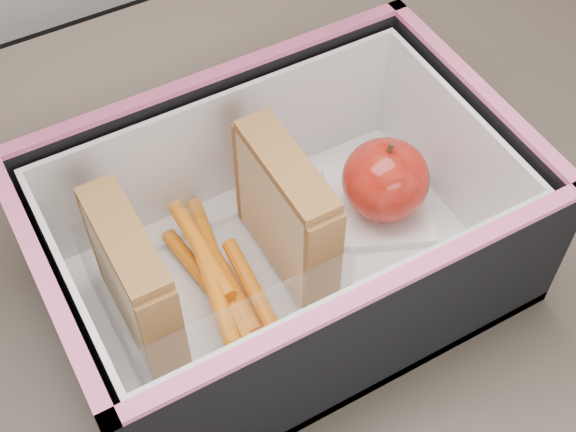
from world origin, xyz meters
name	(u,v)px	position (x,y,z in m)	size (l,w,h in m)	color
kitchen_table	(288,355)	(0.00, 0.00, 0.66)	(1.20, 0.80, 0.75)	brown
lunch_bag	(279,220)	(0.00, 0.02, 0.82)	(0.33, 0.33, 0.31)	black
plastic_tub	(215,266)	(-0.05, 0.02, 0.80)	(0.16, 0.11, 0.07)	white
sandwich_left	(135,281)	(-0.10, 0.02, 0.82)	(0.03, 0.10, 0.11)	tan
sandwich_right	(286,213)	(0.01, 0.02, 0.82)	(0.03, 0.10, 0.11)	tan
carrot_sticks	(220,276)	(-0.04, 0.02, 0.78)	(0.05, 0.15, 0.03)	#D1650A
paper_napkin	(378,206)	(0.10, 0.03, 0.77)	(0.08, 0.08, 0.01)	white
red_apple	(386,180)	(0.10, 0.03, 0.80)	(0.08, 0.08, 0.07)	#920B04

